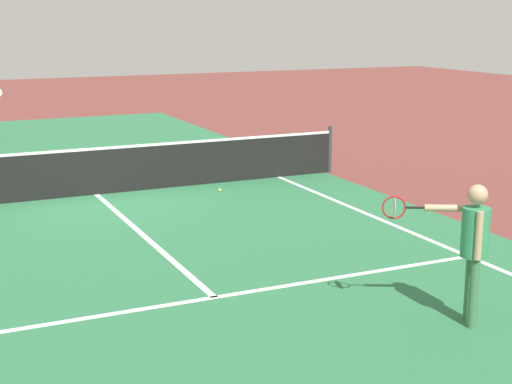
% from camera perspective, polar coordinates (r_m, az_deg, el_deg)
% --- Properties ---
extents(ground_plane, '(60.00, 60.00, 0.00)m').
position_cam_1_polar(ground_plane, '(15.89, -11.70, -0.19)').
color(ground_plane, brown).
extents(court_surface_inbounds, '(10.62, 24.40, 0.00)m').
position_cam_1_polar(court_surface_inbounds, '(15.89, -11.70, -0.19)').
color(court_surface_inbounds, '#2D7247').
rests_on(court_surface_inbounds, ground_plane).
extents(line_sideline_right, '(0.10, 11.89, 0.01)m').
position_cam_1_polar(line_sideline_right, '(12.39, 14.07, -4.04)').
color(line_sideline_right, white).
rests_on(line_sideline_right, ground_plane).
extents(line_service_near, '(8.22, 0.10, 0.01)m').
position_cam_1_polar(line_service_near, '(10.01, -3.09, -7.78)').
color(line_service_near, white).
rests_on(line_service_near, ground_plane).
extents(line_center_service, '(0.10, 6.40, 0.01)m').
position_cam_1_polar(line_center_service, '(12.89, -8.39, -3.12)').
color(line_center_service, white).
rests_on(line_center_service, ground_plane).
extents(net, '(10.93, 0.09, 1.07)m').
position_cam_1_polar(net, '(15.79, -11.78, 1.55)').
color(net, '#33383D').
rests_on(net, ground_plane).
extents(player_near, '(1.02, 0.88, 1.68)m').
position_cam_1_polar(player_near, '(9.20, 15.69, -3.31)').
color(player_near, '#3F7247').
rests_on(player_near, ground_plane).
extents(tennis_ball_near_net, '(0.07, 0.07, 0.07)m').
position_cam_1_polar(tennis_ball_near_net, '(15.83, -2.70, 0.14)').
color(tennis_ball_near_net, '#CCE033').
rests_on(tennis_ball_near_net, ground_plane).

